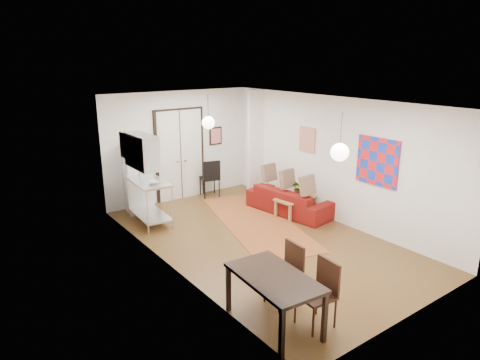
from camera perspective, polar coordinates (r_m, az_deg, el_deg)
floor at (r=9.19m, az=2.75°, el=-7.90°), size 7.00×7.00×0.00m
ceiling at (r=8.44m, az=3.01°, el=10.39°), size 4.20×7.00×0.02m
wall_back at (r=11.56m, az=-8.13°, el=4.53°), size 4.20×0.02×2.90m
wall_front at (r=6.51m, az=22.71°, el=-5.77°), size 4.20×0.02×2.90m
wall_left at (r=7.61m, az=-9.52°, el=-1.62°), size 0.02×7.00×2.90m
wall_right at (r=10.12m, az=12.17°, el=2.68°), size 0.02×7.00×2.90m
double_doors at (r=11.57m, az=-7.97°, el=3.29°), size 1.44×0.06×2.50m
stub_partition at (r=11.77m, az=2.08°, el=4.89°), size 0.50×0.10×2.90m
wall_cabinet at (r=8.89m, az=-13.02°, el=3.76°), size 0.35×1.00×0.70m
painting_popart at (r=9.30m, az=17.86°, el=2.35°), size 0.05×1.00×1.00m
painting_abstract at (r=10.57m, az=8.97°, el=5.35°), size 0.05×0.50×0.60m
poster_back at (r=12.08m, az=-3.26°, el=5.89°), size 0.40×0.03×0.50m
print_left at (r=9.28m, az=-15.13°, el=4.44°), size 0.03×0.44×0.54m
pendant_back at (r=10.14m, az=-4.24°, el=7.63°), size 0.30×0.30×0.80m
pendant_front at (r=7.12m, az=13.15°, el=3.63°), size 0.30×0.30×0.80m
kilim_rug at (r=10.08m, az=2.24°, el=-5.63°), size 2.57×4.29×0.01m
sofa at (r=10.66m, az=6.62°, el=-2.69°), size 1.16×2.30×0.64m
coffee_table at (r=10.50m, az=7.46°, el=-2.60°), size 1.07×0.66×0.46m
potted_plant at (r=10.48m, az=7.91°, el=-1.03°), size 0.38×0.43×0.44m
kitchen_counter at (r=10.07m, az=-12.02°, el=-1.93°), size 0.75×1.38×1.02m
bowl at (r=9.70m, az=-11.41°, el=-0.29°), size 0.26×0.26×0.06m
soap_bottle at (r=10.14m, az=-13.01°, el=0.79°), size 0.10×0.10×0.21m
fridge at (r=10.83m, az=-13.46°, el=0.25°), size 0.69×0.69×1.72m
dining_table at (r=6.18m, az=4.58°, el=-13.34°), size 0.93×1.49×0.79m
dining_chair_near at (r=6.82m, az=5.21°, el=-11.64°), size 0.50×0.68×0.98m
dining_chair_far at (r=6.38m, az=9.47°, el=-13.90°), size 0.50×0.68×0.98m
black_side_chair at (r=11.89m, az=-4.36°, el=0.83°), size 0.58×0.59×1.04m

